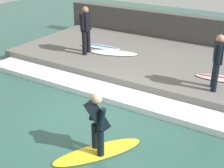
{
  "coord_description": "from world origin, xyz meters",
  "views": [
    {
      "loc": [
        -5.47,
        -3.75,
        4.05
      ],
      "look_at": [
        0.61,
        0.0,
        0.7
      ],
      "focal_mm": 50.0,
      "sensor_mm": 36.0,
      "label": 1
    }
  ],
  "objects_px": {
    "surfboard_waiting_far": "(100,47)",
    "surfboard_spare": "(114,53)",
    "surfer_waiting_far": "(86,28)",
    "surfer_waiting_near": "(217,59)",
    "surfboard_riding": "(98,152)",
    "surfer_riding": "(97,121)"
  },
  "relations": [
    {
      "from": "surfboard_waiting_far",
      "to": "surfboard_spare",
      "type": "xyz_separation_m",
      "value": [
        -0.31,
        -0.79,
        -0.0
      ]
    },
    {
      "from": "surfer_waiting_far",
      "to": "surfboard_waiting_far",
      "type": "relative_size",
      "value": 0.98
    },
    {
      "from": "surfboard_spare",
      "to": "surfboard_riding",
      "type": "bearing_deg",
      "value": -152.15
    },
    {
      "from": "surfboard_riding",
      "to": "surfer_waiting_far",
      "type": "relative_size",
      "value": 1.17
    },
    {
      "from": "surfer_waiting_near",
      "to": "surfer_waiting_far",
      "type": "bearing_deg",
      "value": 83.18
    },
    {
      "from": "surfer_riding",
      "to": "surfer_waiting_near",
      "type": "relative_size",
      "value": 0.88
    },
    {
      "from": "surfboard_riding",
      "to": "surfer_waiting_far",
      "type": "xyz_separation_m",
      "value": [
        4.08,
        3.23,
        1.26
      ]
    },
    {
      "from": "surfboard_riding",
      "to": "surfer_waiting_near",
      "type": "xyz_separation_m",
      "value": [
        3.53,
        -1.36,
        1.18
      ]
    },
    {
      "from": "surfboard_riding",
      "to": "surfer_riding",
      "type": "xyz_separation_m",
      "value": [
        -0.0,
        0.0,
        0.76
      ]
    },
    {
      "from": "surfer_waiting_near",
      "to": "surfer_riding",
      "type": "bearing_deg",
      "value": 158.96
    },
    {
      "from": "surfer_riding",
      "to": "surfboard_spare",
      "type": "xyz_separation_m",
      "value": [
        4.55,
        2.41,
        -0.39
      ]
    },
    {
      "from": "surfboard_waiting_far",
      "to": "surfboard_spare",
      "type": "distance_m",
      "value": 0.85
    },
    {
      "from": "surfboard_spare",
      "to": "surfer_waiting_far",
      "type": "bearing_deg",
      "value": 119.84
    },
    {
      "from": "surfer_waiting_near",
      "to": "surfboard_waiting_far",
      "type": "bearing_deg",
      "value": 73.66
    },
    {
      "from": "surfboard_riding",
      "to": "surfboard_spare",
      "type": "bearing_deg",
      "value": 27.85
    },
    {
      "from": "surfboard_waiting_far",
      "to": "surfboard_spare",
      "type": "bearing_deg",
      "value": -111.7
    },
    {
      "from": "surfboard_spare",
      "to": "surfer_riding",
      "type": "bearing_deg",
      "value": -152.15
    },
    {
      "from": "surfer_riding",
      "to": "surfboard_spare",
      "type": "bearing_deg",
      "value": 27.85
    },
    {
      "from": "surfboard_waiting_far",
      "to": "surfer_waiting_near",
      "type": "bearing_deg",
      "value": -106.34
    },
    {
      "from": "surfboard_riding",
      "to": "surfboard_waiting_far",
      "type": "relative_size",
      "value": 1.15
    },
    {
      "from": "surfer_riding",
      "to": "surfer_waiting_near",
      "type": "distance_m",
      "value": 3.81
    },
    {
      "from": "surfboard_riding",
      "to": "surfer_waiting_near",
      "type": "bearing_deg",
      "value": -21.04
    }
  ]
}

